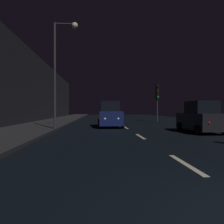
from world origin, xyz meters
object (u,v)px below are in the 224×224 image
Objects in this scene: traffic_light_far_right at (157,95)px; car_parked_right_near at (200,118)px; streetlamp_overhead at (61,59)px; car_approaching_headlights at (110,115)px.

traffic_light_far_right reaches higher than car_parked_right_near.
streetlamp_overhead is at bearing 78.89° from car_parked_right_near.
streetlamp_overhead is 6.22m from car_approaching_headlights.
car_parked_right_near is (-0.80, -12.67, -2.43)m from traffic_light_far_right.
traffic_light_far_right is 1.15× the size of car_parked_right_near.
car_approaching_headlights is at bearing 49.14° from car_parked_right_near.
streetlamp_overhead is 10.29m from car_parked_right_near.
car_parked_right_near is at bearing -14.32° from traffic_light_far_right.
traffic_light_far_right is at bearing 140.51° from car_approaching_headlights.
traffic_light_far_right is at bearing -3.63° from car_parked_right_near.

